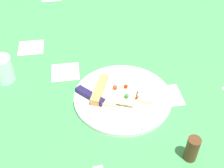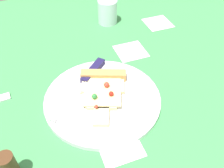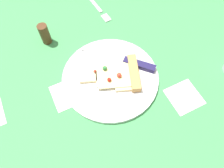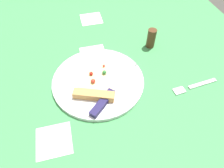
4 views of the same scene
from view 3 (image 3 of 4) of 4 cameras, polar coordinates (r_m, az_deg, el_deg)
The scene contains 6 objects.
ground_plane at distance 60.66cm, azimuth -0.88°, elevation -7.97°, with size 144.66×144.66×3.00cm.
plate at distance 63.42cm, azimuth -0.45°, elevation 1.81°, with size 28.96×28.96×1.25cm, color silver.
pizza_slice at distance 62.34cm, azimuth 1.91°, elevation 2.64°, with size 14.33×19.04×2.68cm.
knife at distance 65.38cm, azimuth 3.57°, elevation 6.32°, with size 18.85×18.05×2.45cm.
pepper_shaker at distance 73.09cm, azimuth -17.81°, elevation 12.81°, with size 3.13×3.13×7.17cm, color #4C2D19.
fork at distance 82.84cm, azimuth -3.47°, elevation 19.61°, with size 15.40×3.25×0.80cm.
Camera 3 is at (-19.90, 8.68, 55.15)cm, focal length 33.64 mm.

